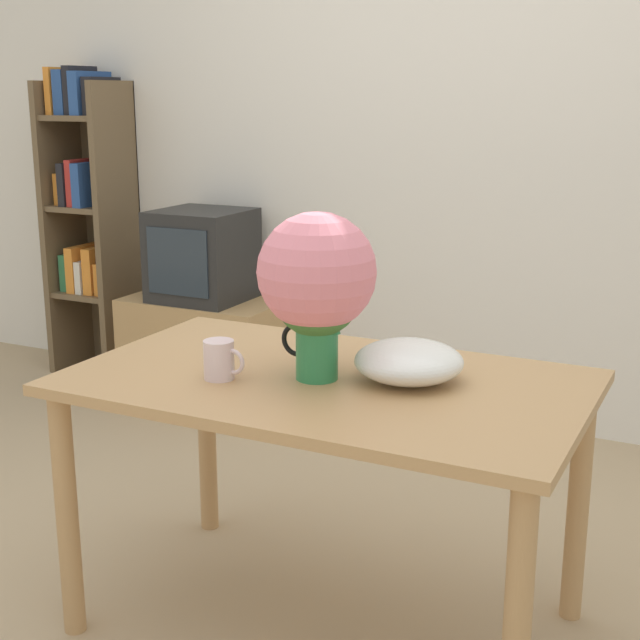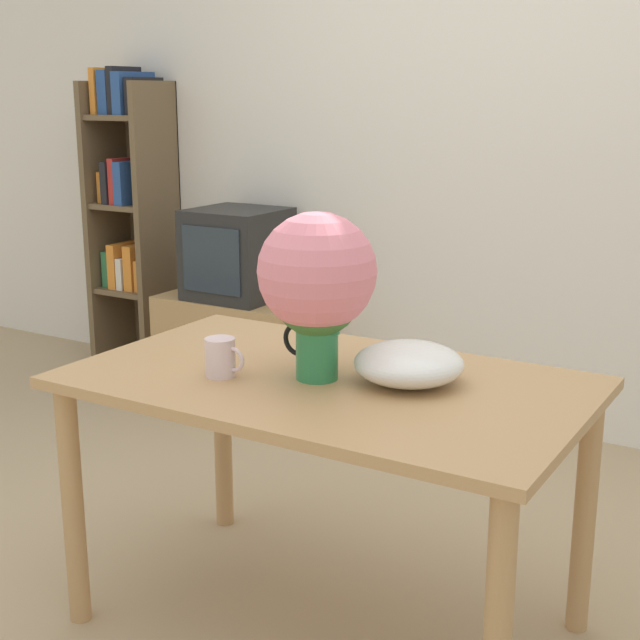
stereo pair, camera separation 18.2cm
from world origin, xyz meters
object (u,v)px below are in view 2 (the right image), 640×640
object	(u,v)px
coffee_mug	(221,357)
tv_set	(237,254)
white_bowl	(409,364)
flower_vase	(317,282)

from	to	relation	value
coffee_mug	tv_set	distance (m)	1.99
coffee_mug	white_bowl	bearing A→B (deg)	24.32
flower_vase	coffee_mug	world-z (taller)	flower_vase
coffee_mug	tv_set	bearing A→B (deg)	124.95
coffee_mug	tv_set	size ratio (longest dim) A/B	0.27
white_bowl	tv_set	world-z (taller)	tv_set
coffee_mug	white_bowl	distance (m)	0.49
flower_vase	tv_set	bearing A→B (deg)	131.99
white_bowl	tv_set	size ratio (longest dim) A/B	0.66
white_bowl	coffee_mug	bearing A→B (deg)	-155.68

